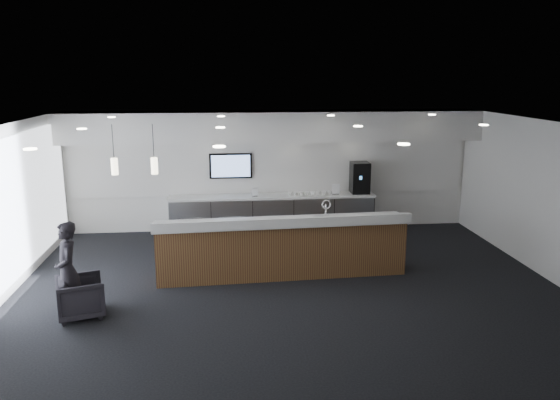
{
  "coord_description": "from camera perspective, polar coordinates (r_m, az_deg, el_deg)",
  "views": [
    {
      "loc": [
        -1.12,
        -9.4,
        3.87
      ],
      "look_at": [
        -0.04,
        1.3,
        1.37
      ],
      "focal_mm": 35.0,
      "sensor_mm": 36.0,
      "label": 1
    }
  ],
  "objects": [
    {
      "name": "soffit_bulkhead",
      "position": [
        13.06,
        -0.81,
        7.73
      ],
      "size": [
        10.0,
        0.9,
        0.7
      ],
      "primitive_type": "cube",
      "color": "silver",
      "rests_on": "back_wall"
    },
    {
      "name": "info_sign_right",
      "position": [
        13.54,
        5.84,
        1.13
      ],
      "size": [
        0.19,
        0.03,
        0.26
      ],
      "primitive_type": "cube",
      "rotation": [
        0.0,
        0.0,
        -0.04
      ],
      "color": "white",
      "rests_on": "back_credenza"
    },
    {
      "name": "alcove_panel",
      "position": [
        13.61,
        -0.95,
        3.49
      ],
      "size": [
        9.8,
        0.06,
        1.4
      ],
      "primitive_type": "cube",
      "color": "silver",
      "rests_on": "back_wall"
    },
    {
      "name": "back_credenza",
      "position": [
        13.53,
        -0.81,
        -1.43
      ],
      "size": [
        5.06,
        0.66,
        0.95
      ],
      "color": "#9A9EA3",
      "rests_on": "ground"
    },
    {
      "name": "wall_tv",
      "position": [
        13.5,
        -5.17,
        3.57
      ],
      "size": [
        1.05,
        0.08,
        0.62
      ],
      "color": "black",
      "rests_on": "back_wall"
    },
    {
      "name": "pendant_left",
      "position": [
        10.41,
        -12.76,
        3.81
      ],
      "size": [
        0.12,
        0.12,
        0.3
      ],
      "primitive_type": "cylinder",
      "color": "beige",
      "rests_on": "ceiling"
    },
    {
      "name": "lounge_guest",
      "position": [
        9.44,
        -21.31,
        -6.87
      ],
      "size": [
        0.56,
        0.68,
        1.59
      ],
      "primitive_type": "imported",
      "rotation": [
        0.0,
        0.0,
        -1.21
      ],
      "color": "black",
      "rests_on": "ground"
    },
    {
      "name": "cup_3",
      "position": [
        13.45,
        3.42,
        0.73
      ],
      "size": [
        0.13,
        0.13,
        0.09
      ],
      "primitive_type": "imported",
      "rotation": [
        0.0,
        0.0,
        1.94
      ],
      "color": "white",
      "rests_on": "back_credenza"
    },
    {
      "name": "armchair",
      "position": [
        9.56,
        -20.08,
        -9.49
      ],
      "size": [
        0.91,
        0.89,
        0.66
      ],
      "primitive_type": "imported",
      "rotation": [
        0.0,
        0.0,
        1.87
      ],
      "color": "black",
      "rests_on": "ground"
    },
    {
      "name": "cup_6",
      "position": [
        13.39,
        1.65,
        0.7
      ],
      "size": [
        0.14,
        0.14,
        0.09
      ],
      "primitive_type": "imported",
      "rotation": [
        0.0,
        0.0,
        3.87
      ],
      "color": "white",
      "rests_on": "back_credenza"
    },
    {
      "name": "coffee_machine",
      "position": [
        13.76,
        8.32,
        2.34
      ],
      "size": [
        0.45,
        0.58,
        0.77
      ],
      "rotation": [
        0.0,
        0.0,
        -0.01
      ],
      "color": "black",
      "rests_on": "back_credenza"
    },
    {
      "name": "ceiling",
      "position": [
        9.51,
        1.06,
        7.84
      ],
      "size": [
        10.0,
        8.0,
        0.02
      ],
      "primitive_type": "cube",
      "color": "black",
      "rests_on": "back_wall"
    },
    {
      "name": "cup_0",
      "position": [
        13.52,
        5.18,
        0.77
      ],
      "size": [
        0.1,
        0.1,
        0.09
      ],
      "primitive_type": "imported",
      "color": "white",
      "rests_on": "back_credenza"
    },
    {
      "name": "info_sign_left",
      "position": [
        13.29,
        -2.63,
        0.82
      ],
      "size": [
        0.14,
        0.04,
        0.2
      ],
      "primitive_type": "cube",
      "rotation": [
        0.0,
        0.0,
        0.12
      ],
      "color": "white",
      "rests_on": "back_credenza"
    },
    {
      "name": "cup_1",
      "position": [
        13.5,
        4.6,
        0.76
      ],
      "size": [
        0.14,
        0.14,
        0.09
      ],
      "primitive_type": "imported",
      "rotation": [
        0.0,
        0.0,
        0.65
      ],
      "color": "white",
      "rests_on": "back_credenza"
    },
    {
      "name": "ground",
      "position": [
        10.23,
        0.98,
        -9.14
      ],
      "size": [
        10.0,
        10.0,
        0.0
      ],
      "primitive_type": "plane",
      "color": "black",
      "rests_on": "ground"
    },
    {
      "name": "cup_2",
      "position": [
        13.47,
        4.01,
        0.75
      ],
      "size": [
        0.12,
        0.12,
        0.09
      ],
      "primitive_type": "imported",
      "rotation": [
        0.0,
        0.0,
        1.29
      ],
      "color": "white",
      "rests_on": "back_credenza"
    },
    {
      "name": "ceiling_can_lights",
      "position": [
        9.51,
        1.05,
        7.66
      ],
      "size": [
        7.0,
        5.0,
        0.02
      ],
      "primitive_type": null,
      "color": "silver",
      "rests_on": "ceiling"
    },
    {
      "name": "right_wall",
      "position": [
        11.47,
        26.67,
        -0.25
      ],
      "size": [
        0.02,
        8.0,
        3.0
      ],
      "primitive_type": "cube",
      "color": "silver",
      "rests_on": "ground"
    },
    {
      "name": "pendant_right",
      "position": [
        10.52,
        -16.55,
        3.69
      ],
      "size": [
        0.12,
        0.12,
        0.3
      ],
      "primitive_type": "cylinder",
      "color": "beige",
      "rests_on": "ceiling"
    },
    {
      "name": "window_blinds_wall",
      "position": [
        10.43,
        -27.17,
        -1.52
      ],
      "size": [
        0.04,
        7.36,
        2.55
      ],
      "primitive_type": "cube",
      "color": "silver",
      "rests_on": "left_wall"
    },
    {
      "name": "service_counter",
      "position": [
        10.63,
        0.23,
        -4.96
      ],
      "size": [
        4.91,
        1.06,
        1.49
      ],
      "rotation": [
        0.0,
        0.0,
        0.05
      ],
      "color": "#4A2818",
      "rests_on": "ground"
    },
    {
      "name": "cup_7",
      "position": [
        13.37,
        1.05,
        0.68
      ],
      "size": [
        0.12,
        0.12,
        0.09
      ],
      "primitive_type": "imported",
      "rotation": [
        0.0,
        0.0,
        4.52
      ],
      "color": "white",
      "rests_on": "back_credenza"
    },
    {
      "name": "cup_4",
      "position": [
        13.43,
        2.83,
        0.72
      ],
      "size": [
        0.14,
        0.14,
        0.09
      ],
      "primitive_type": "imported",
      "rotation": [
        0.0,
        0.0,
        2.58
      ],
      "color": "white",
      "rests_on": "back_credenza"
    },
    {
      "name": "back_wall",
      "position": [
        13.66,
        -0.96,
        3.1
      ],
      "size": [
        10.0,
        0.02,
        3.0
      ],
      "primitive_type": "cube",
      "color": "silver",
      "rests_on": "ground"
    },
    {
      "name": "cup_5",
      "position": [
        13.41,
        2.24,
        0.71
      ],
      "size": [
        0.11,
        0.11,
        0.09
      ],
      "primitive_type": "imported",
      "rotation": [
        0.0,
        0.0,
        3.23
      ],
      "color": "white",
      "rests_on": "back_credenza"
    }
  ]
}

